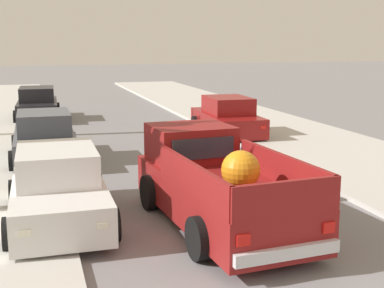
{
  "coord_description": "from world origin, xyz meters",
  "views": [
    {
      "loc": [
        -3.72,
        -3.66,
        3.63
      ],
      "look_at": [
        -0.12,
        8.2,
        1.2
      ],
      "focal_mm": 49.22,
      "sensor_mm": 36.0,
      "label": 1
    }
  ],
  "objects_px": {
    "pickup_truck": "(215,185)",
    "car_right_far": "(58,189)",
    "car_right_mid": "(227,118)",
    "car_right_near": "(37,105)",
    "car_left_far": "(45,138)"
  },
  "relations": [
    {
      "from": "pickup_truck",
      "to": "car_right_far",
      "type": "relative_size",
      "value": 1.25
    },
    {
      "from": "car_right_mid",
      "to": "car_right_near",
      "type": "bearing_deg",
      "value": 136.45
    },
    {
      "from": "pickup_truck",
      "to": "car_left_far",
      "type": "bearing_deg",
      "value": 114.84
    },
    {
      "from": "car_right_far",
      "to": "car_right_mid",
      "type": "bearing_deg",
      "value": 50.98
    },
    {
      "from": "car_right_mid",
      "to": "car_left_far",
      "type": "relative_size",
      "value": 1.01
    },
    {
      "from": "pickup_truck",
      "to": "car_right_mid",
      "type": "bearing_deg",
      "value": 67.97
    },
    {
      "from": "car_right_far",
      "to": "pickup_truck",
      "type": "bearing_deg",
      "value": -16.69
    },
    {
      "from": "car_right_near",
      "to": "car_left_far",
      "type": "relative_size",
      "value": 1.01
    },
    {
      "from": "car_right_near",
      "to": "car_right_far",
      "type": "relative_size",
      "value": 1.01
    },
    {
      "from": "car_right_near",
      "to": "car_right_far",
      "type": "bearing_deg",
      "value": -89.22
    },
    {
      "from": "car_right_mid",
      "to": "car_right_far",
      "type": "height_order",
      "value": "same"
    },
    {
      "from": "pickup_truck",
      "to": "car_right_far",
      "type": "bearing_deg",
      "value": 163.31
    },
    {
      "from": "pickup_truck",
      "to": "car_right_near",
      "type": "distance_m",
      "value": 16.2
    },
    {
      "from": "car_left_far",
      "to": "pickup_truck",
      "type": "bearing_deg",
      "value": -65.16
    },
    {
      "from": "pickup_truck",
      "to": "car_right_near",
      "type": "relative_size",
      "value": 1.24
    }
  ]
}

